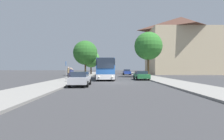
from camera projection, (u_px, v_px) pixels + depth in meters
The scene contains 17 objects.
ground_plane at pixel (116, 83), 21.94m from camera, with size 300.00×300.00×0.00m, color #38383A.
sidewalk_left at pixel (61, 82), 21.88m from camera, with size 4.00×120.00×0.15m, color gray.
sidewalk_right at pixel (172, 82), 21.99m from camera, with size 4.00×120.00×0.15m, color gray.
building_right_background at pixel (181, 46), 54.36m from camera, with size 19.71×14.14×17.87m.
bus_front at pixel (105, 69), 29.19m from camera, with size 3.17×11.29×3.28m.
bus_middle at pixel (107, 69), 42.65m from camera, with size 2.92×10.81×3.19m.
bus_rear at pixel (108, 69), 57.75m from camera, with size 2.80×10.35×3.27m.
parked_car_left_curb at pixel (80, 79), 17.85m from camera, with size 2.01×4.65×1.46m.
parked_car_right_near at pixel (141, 75), 27.57m from camera, with size 2.15×4.40×1.40m.
parked_car_right_far at pixel (127, 72), 48.34m from camera, with size 2.10×4.36×1.54m.
bus_stop_sign at pixel (66, 68), 24.29m from camera, with size 0.08×0.45×2.68m.
pedestrian_waiting_near at pixel (72, 74), 24.10m from camera, with size 0.36×0.36×1.62m.
pedestrian_waiting_far at pixel (69, 73), 28.31m from camera, with size 0.36×0.36×1.89m.
pedestrian_walking_back at pixel (71, 75), 21.51m from camera, with size 0.36×0.36×1.73m.
tree_left_near at pixel (85, 53), 43.53m from camera, with size 6.04×6.04×8.58m.
tree_left_far at pixel (91, 59), 51.01m from camera, with size 4.99×4.99×6.90m.
tree_right_near at pixel (148, 46), 35.38m from camera, with size 5.65×5.65×9.03m.
Camera 1 is at (-0.74, -21.92, 1.80)m, focal length 28.00 mm.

